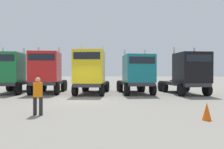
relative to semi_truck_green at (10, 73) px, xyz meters
name	(u,v)px	position (x,y,z in m)	size (l,w,h in m)	color
ground	(82,100)	(7.43, -3.85, -1.91)	(200.00, 200.00, 0.00)	gray
semi_truck_green	(10,73)	(0.00, 0.00, 0.00)	(3.47, 6.43, 4.26)	#333338
semi_truck_red	(47,72)	(3.30, 0.28, 0.05)	(3.40, 6.17, 4.31)	#333338
semi_truck_yellow	(91,73)	(7.41, -0.23, 0.01)	(2.60, 6.27, 4.36)	#333338
semi_truck_teal	(137,74)	(11.41, 0.51, -0.09)	(3.56, 6.13, 4.03)	#333338
semi_truck_black	(188,73)	(15.80, 0.43, -0.05)	(3.58, 6.36, 4.17)	#333338
visitor_in_hivis	(38,93)	(6.62, -8.92, -0.94)	(0.45, 0.42, 1.69)	#252525
traffic_cone_mid	(207,111)	(13.73, -9.36, -1.56)	(0.36, 0.36, 0.71)	#F2590C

